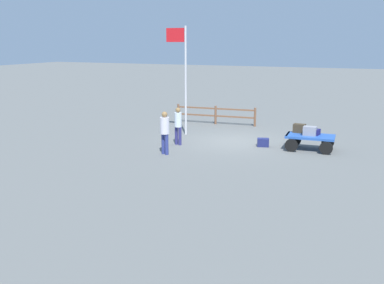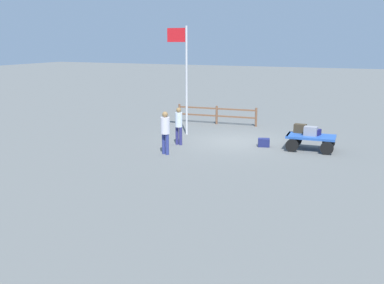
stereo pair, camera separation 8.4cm
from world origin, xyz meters
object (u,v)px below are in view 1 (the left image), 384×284
Objects in this scene: suitcase_maroon at (299,128)px; suitcase_grey at (263,142)px; luggage_cart at (310,139)px; flagpole at (183,69)px; suitcase_olive at (314,132)px; worker_lead at (165,129)px; suitcase_tan at (310,131)px; worker_trailing at (178,124)px.

suitcase_grey is (1.44, 0.55, -0.64)m from suitcase_maroon.
luggage_cart is at bearing -174.87° from suitcase_grey.
luggage_cart is 6.85m from flagpole.
worker_lead is (5.40, 3.25, 0.29)m from suitcase_olive.
suitcase_tan reaches higher than luggage_cart.
suitcase_olive is 0.93× the size of suitcase_grey.
suitcase_grey is 0.32× the size of worker_lead.
suitcase_olive is (-0.13, -0.18, 0.29)m from luggage_cart.
worker_trailing is 0.32× the size of flagpole.
suitcase_grey is 3.81m from worker_trailing.
worker_trailing reaches higher than suitcase_olive.
flagpole is (5.72, -0.47, 2.36)m from suitcase_maroon.
worker_lead reaches higher than luggage_cart.
flagpole reaches higher than suitcase_olive.
suitcase_tan is 0.10× the size of flagpole.
suitcase_olive is at bearing -148.93° from worker_lead.
suitcase_maroon is at bearing -144.05° from worker_lead.
flagpole is (0.73, -2.16, 2.23)m from worker_trailing.
suitcase_grey is at bearing -138.86° from worker_lead.
worker_trailing is (5.63, 1.49, 0.19)m from suitcase_olive.
worker_lead is (5.27, 3.03, 0.22)m from suitcase_tan.
worker_trailing is at bearing 12.98° from suitcase_tan.
worker_trailing is at bearing 13.48° from luggage_cart.
worker_trailing reaches higher than luggage_cart.
suitcase_olive is 6.31m from worker_lead.
worker_trailing reaches higher than suitcase_grey.
suitcase_grey is 0.11× the size of flagpole.
suitcase_maroon is 0.10× the size of flagpole.
suitcase_olive is 0.10× the size of flagpole.
luggage_cart is 0.39× the size of flagpole.
worker_lead reaches higher than suitcase_grey.
suitcase_maroon is 0.67m from suitcase_olive.
suitcase_tan is 0.33× the size of worker_trailing.
worker_trailing is at bearing 14.87° from suitcase_olive.
suitcase_tan reaches higher than suitcase_olive.
suitcase_olive is at bearing 174.04° from flagpole.
suitcase_olive is 0.30× the size of worker_lead.
worker_lead is (3.32, 2.90, 0.87)m from suitcase_grey.
luggage_cart is 1.23× the size of worker_trailing.
suitcase_grey is 4.50m from worker_lead.
suitcase_maroon is 0.96× the size of suitcase_tan.
luggage_cart is at bearing -166.52° from worker_trailing.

